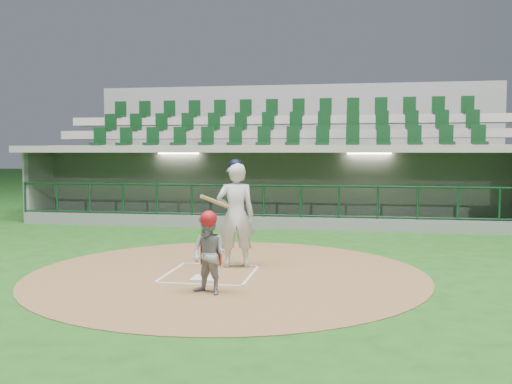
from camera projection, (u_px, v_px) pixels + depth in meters
ground at (214, 271)px, 10.60m from camera, size 120.00×120.00×0.00m
dirt_circle at (228, 273)px, 10.36m from camera, size 7.20×7.20×0.01m
home_plate at (205, 278)px, 9.91m from camera, size 0.43×0.43×0.02m
batter_box_chalk at (210, 273)px, 10.31m from camera, size 1.55×1.80×0.01m
dugout_structure at (275, 191)px, 18.22m from camera, size 16.40×3.70×3.00m
seating_deck at (284, 173)px, 21.23m from camera, size 17.00×6.72×5.15m
batter at (235, 214)px, 10.87m from camera, size 0.96×0.97×2.07m
catcher at (209, 253)px, 8.81m from camera, size 0.73×0.66×1.30m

